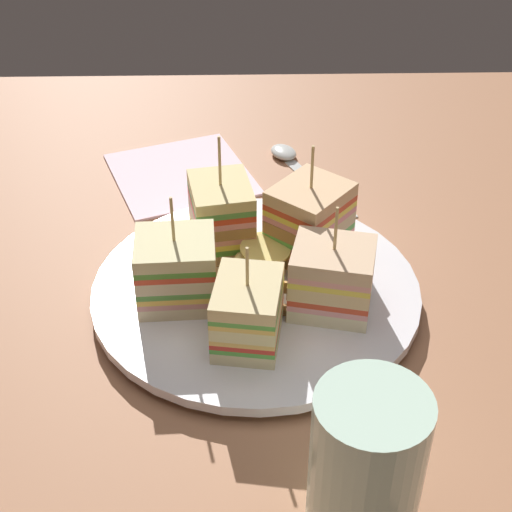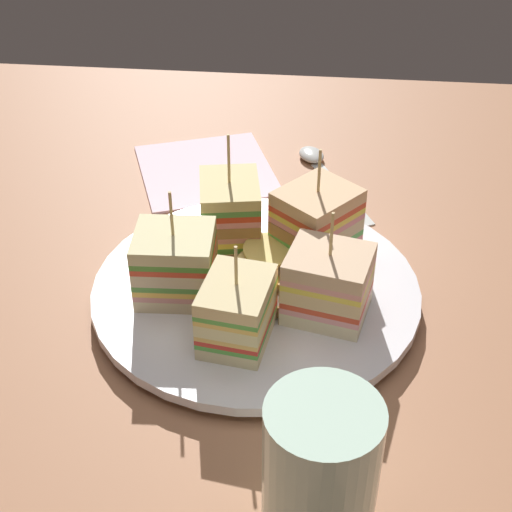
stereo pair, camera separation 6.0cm
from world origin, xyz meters
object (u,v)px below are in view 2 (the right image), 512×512
(plate, at_px, (256,291))
(sandwich_wedge_4, at_px, (176,264))
(sandwich_wedge_0, at_px, (237,311))
(sandwich_wedge_2, at_px, (316,225))
(drinking_glass, at_px, (319,484))
(chip_pile, at_px, (256,269))
(spoon, at_px, (320,166))
(sandwich_wedge_3, at_px, (230,214))
(sandwich_wedge_1, at_px, (327,284))
(napkin, at_px, (206,169))

(plate, xyz_separation_m, sandwich_wedge_4, (0.06, 0.01, 0.03))
(sandwich_wedge_0, distance_m, sandwich_wedge_2, 0.12)
(plate, xyz_separation_m, drinking_glass, (-0.06, 0.21, 0.04))
(chip_pile, distance_m, spoon, 0.22)
(sandwich_wedge_3, relative_size, spoon, 0.72)
(sandwich_wedge_1, bearing_deg, plate, -12.58)
(chip_pile, relative_size, napkin, 0.60)
(plate, relative_size, sandwich_wedge_2, 2.58)
(sandwich_wedge_3, distance_m, spoon, 0.19)
(sandwich_wedge_3, xyz_separation_m, drinking_glass, (-0.09, 0.27, -0.00))
(plate, relative_size, sandwich_wedge_3, 2.52)
(sandwich_wedge_1, height_order, napkin, sandwich_wedge_1)
(plate, distance_m, sandwich_wedge_1, 0.07)
(sandwich_wedge_0, bearing_deg, sandwich_wedge_1, -52.38)
(sandwich_wedge_3, height_order, chip_pile, sandwich_wedge_3)
(sandwich_wedge_0, height_order, sandwich_wedge_2, sandwich_wedge_2)
(sandwich_wedge_1, bearing_deg, sandwich_wedge_4, 6.79)
(plate, bearing_deg, spoon, -101.56)
(sandwich_wedge_1, relative_size, chip_pile, 1.12)
(sandwich_wedge_0, bearing_deg, spoon, -1.75)
(plate, relative_size, sandwich_wedge_1, 2.89)
(napkin, height_order, drinking_glass, drinking_glass)
(plate, height_order, sandwich_wedge_3, sandwich_wedge_3)
(sandwich_wedge_0, relative_size, chip_pile, 1.02)
(plate, distance_m, napkin, 0.22)
(sandwich_wedge_2, relative_size, chip_pile, 1.25)
(napkin, bearing_deg, sandwich_wedge_1, 119.43)
(sandwich_wedge_4, bearing_deg, sandwich_wedge_2, 25.88)
(sandwich_wedge_0, height_order, napkin, sandwich_wedge_0)
(sandwich_wedge_4, distance_m, chip_pile, 0.07)
(spoon, bearing_deg, napkin, 72.46)
(sandwich_wedge_0, bearing_deg, drinking_glass, -147.56)
(sandwich_wedge_1, bearing_deg, sandwich_wedge_2, -67.82)
(plate, relative_size, drinking_glass, 2.55)
(sandwich_wedge_1, relative_size, drinking_glass, 0.88)
(plate, distance_m, sandwich_wedge_0, 0.07)
(sandwich_wedge_4, xyz_separation_m, napkin, (0.01, -0.22, -0.04))
(sandwich_wedge_3, height_order, napkin, sandwich_wedge_3)
(drinking_glass, bearing_deg, sandwich_wedge_2, -87.35)
(spoon, height_order, drinking_glass, drinking_glass)
(sandwich_wedge_1, bearing_deg, drinking_glass, 102.99)
(sandwich_wedge_3, relative_size, sandwich_wedge_4, 1.12)
(sandwich_wedge_2, height_order, drinking_glass, sandwich_wedge_2)
(spoon, bearing_deg, sandwich_wedge_3, 130.12)
(sandwich_wedge_2, xyz_separation_m, sandwich_wedge_3, (0.07, -0.01, -0.00))
(sandwich_wedge_2, height_order, spoon, sandwich_wedge_2)
(plate, bearing_deg, drinking_glass, 105.22)
(chip_pile, bearing_deg, sandwich_wedge_1, 149.43)
(napkin, bearing_deg, spoon, -171.70)
(napkin, relative_size, drinking_glass, 1.31)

